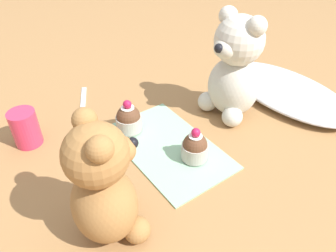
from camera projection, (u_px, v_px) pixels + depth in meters
ground_plane at (168, 147)px, 0.68m from camera, size 4.00×4.00×0.00m
knitted_placemat at (168, 146)px, 0.68m from camera, size 0.27×0.16×0.01m
tulle_cloth at (286, 91)px, 0.82m from camera, size 0.35×0.19×0.04m
teddy_bear_cream at (234, 69)px, 0.71m from camera, size 0.13×0.13×0.24m
teddy_bear_tan at (104, 187)px, 0.46m from camera, size 0.12×0.12×0.21m
cupcake_near_cream_bear at (195, 147)px, 0.63m from camera, size 0.05×0.05×0.07m
cupcake_near_tan_bear at (129, 119)px, 0.70m from camera, size 0.06×0.06×0.07m
juice_glass at (25, 128)px, 0.67m from camera, size 0.06×0.06×0.08m
teaspoon at (83, 99)px, 0.82m from camera, size 0.11×0.06×0.01m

